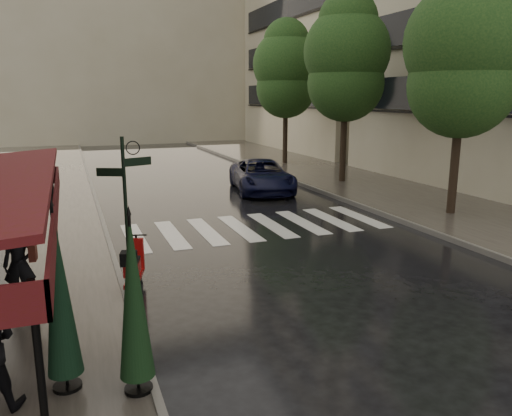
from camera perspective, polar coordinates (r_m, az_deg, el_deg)
ground at (r=9.18m, az=-4.33°, el=-12.73°), size 120.00×120.00×0.00m
sidewalk_near at (r=20.47m, az=-26.43°, el=0.37°), size 6.00×60.00×0.12m
sidewalk_far at (r=23.90m, az=11.34°, el=3.03°), size 5.50×60.00×0.12m
curb_near at (r=20.37m, az=-17.90°, el=1.07°), size 0.12×60.00×0.16m
curb_far at (r=22.56m, az=5.27°, el=2.70°), size 0.12×60.00×0.16m
crosswalk at (r=15.44m, az=-0.02°, el=-2.11°), size 7.85×3.20×0.01m
signpost at (r=11.23m, az=-14.70°, el=1.45°), size 1.17×0.29×3.10m
haussmann_far at (r=39.19m, az=8.78°, el=20.24°), size 8.00×16.00×18.50m
backdrop_building at (r=46.68m, az=-14.82°, el=19.65°), size 22.00×6.00×20.00m
tree_near at (r=17.65m, az=22.72°, el=16.19°), size 3.80×3.80×7.99m
tree_mid at (r=23.26m, az=10.31°, el=16.50°), size 3.80×3.80×8.34m
tree_far at (r=29.56m, az=3.45°, el=15.52°), size 3.80×3.80×8.16m
pedestrian_with_umbrella at (r=10.04m, az=-25.85°, el=-1.42°), size 0.98×0.99×2.39m
scooter at (r=10.53m, az=-13.81°, el=-6.79°), size 0.68×1.58×1.06m
parked_car at (r=21.10m, az=0.65°, el=3.70°), size 3.01×5.11×1.34m
parasol_front at (r=6.93m, az=-21.59°, el=-8.85°), size 0.46×0.46×2.55m
parasol_back at (r=6.61m, az=-13.82°, el=-9.87°), size 0.46×0.46×2.45m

